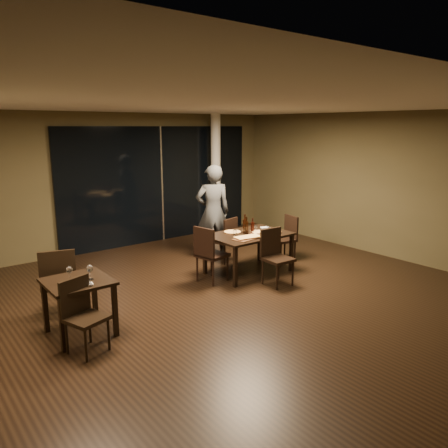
# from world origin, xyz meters

# --- Properties ---
(ground) EXTENTS (8.00, 8.00, 0.00)m
(ground) POSITION_xyz_m (0.00, 0.00, 0.00)
(ground) COLOR black
(ground) RESTS_ON ground
(wall_back) EXTENTS (8.00, 0.10, 3.00)m
(wall_back) POSITION_xyz_m (0.00, 4.05, 1.50)
(wall_back) COLOR #473F26
(wall_back) RESTS_ON ground
(wall_right) EXTENTS (0.10, 8.00, 3.00)m
(wall_right) POSITION_xyz_m (4.05, 0.00, 1.50)
(wall_right) COLOR #473F26
(wall_right) RESTS_ON ground
(ceiling) EXTENTS (8.00, 8.00, 0.04)m
(ceiling) POSITION_xyz_m (0.00, 0.00, 3.02)
(ceiling) COLOR silver
(ceiling) RESTS_ON wall_back
(window_panel) EXTENTS (5.00, 0.06, 2.70)m
(window_panel) POSITION_xyz_m (1.00, 3.96, 1.35)
(window_panel) COLOR black
(window_panel) RESTS_ON ground
(column) EXTENTS (0.24, 0.24, 3.00)m
(column) POSITION_xyz_m (2.40, 3.65, 1.50)
(column) COLOR white
(column) RESTS_ON ground
(main_table) EXTENTS (1.50, 1.00, 0.75)m
(main_table) POSITION_xyz_m (1.00, 0.80, 0.68)
(main_table) COLOR black
(main_table) RESTS_ON ground
(side_table) EXTENTS (0.80, 0.80, 0.75)m
(side_table) POSITION_xyz_m (-2.40, 0.30, 0.62)
(side_table) COLOR black
(side_table) RESTS_ON ground
(chair_main_far) EXTENTS (0.52, 0.52, 0.92)m
(chair_main_far) POSITION_xyz_m (1.07, 1.56, 0.51)
(chair_main_far) COLOR black
(chair_main_far) RESTS_ON ground
(chair_main_near) EXTENTS (0.47, 0.47, 0.97)m
(chair_main_near) POSITION_xyz_m (0.97, 0.08, 0.54)
(chair_main_near) COLOR black
(chair_main_near) RESTS_ON ground
(chair_main_left) EXTENTS (0.55, 0.55, 1.01)m
(chair_main_left) POSITION_xyz_m (0.10, 0.83, 0.56)
(chair_main_left) COLOR black
(chair_main_left) RESTS_ON ground
(chair_main_right) EXTENTS (0.50, 0.50, 0.92)m
(chair_main_right) POSITION_xyz_m (2.14, 0.92, 0.51)
(chair_main_right) COLOR black
(chair_main_right) RESTS_ON ground
(chair_side_far) EXTENTS (0.61, 0.61, 1.04)m
(chair_side_far) POSITION_xyz_m (-2.45, 0.94, 0.58)
(chair_side_far) COLOR black
(chair_side_far) RESTS_ON ground
(chair_side_near) EXTENTS (0.53, 0.53, 0.91)m
(chair_side_near) POSITION_xyz_m (-2.53, -0.15, 0.51)
(chair_side_near) COLOR black
(chair_side_near) RESTS_ON ground
(diner) EXTENTS (0.78, 0.68, 1.94)m
(diner) POSITION_xyz_m (1.06, 1.99, 0.97)
(diner) COLOR #323437
(diner) RESTS_ON ground
(pizza_board_left) EXTENTS (0.60, 0.36, 0.01)m
(pizza_board_left) POSITION_xyz_m (0.76, 0.55, 0.76)
(pizza_board_left) COLOR #412615
(pizza_board_left) RESTS_ON main_table
(pizza_board_right) EXTENTS (0.58, 0.29, 0.01)m
(pizza_board_right) POSITION_xyz_m (1.29, 0.65, 0.76)
(pizza_board_right) COLOR #4E2919
(pizza_board_right) RESTS_ON main_table
(oblong_pizza_left) EXTENTS (0.48, 0.27, 0.02)m
(oblong_pizza_left) POSITION_xyz_m (0.76, 0.55, 0.77)
(oblong_pizza_left) COLOR maroon
(oblong_pizza_left) RESTS_ON pizza_board_left
(oblong_pizza_right) EXTENTS (0.57, 0.41, 0.02)m
(oblong_pizza_right) POSITION_xyz_m (1.29, 0.65, 0.77)
(oblong_pizza_right) COLOR maroon
(oblong_pizza_right) RESTS_ON pizza_board_right
(round_pizza) EXTENTS (0.31, 0.31, 0.01)m
(round_pizza) POSITION_xyz_m (0.83, 1.07, 0.76)
(round_pizza) COLOR red
(round_pizza) RESTS_ON main_table
(bottle_a) EXTENTS (0.07, 0.07, 0.32)m
(bottle_a) POSITION_xyz_m (0.96, 0.82, 0.91)
(bottle_a) COLOR black
(bottle_a) RESTS_ON main_table
(bottle_b) EXTENTS (0.06, 0.06, 0.29)m
(bottle_b) POSITION_xyz_m (1.09, 0.80, 0.89)
(bottle_b) COLOR black
(bottle_b) RESTS_ON main_table
(bottle_c) EXTENTS (0.08, 0.08, 0.35)m
(bottle_c) POSITION_xyz_m (0.98, 0.90, 0.93)
(bottle_c) COLOR black
(bottle_c) RESTS_ON main_table
(tumbler_left) EXTENTS (0.07, 0.07, 0.08)m
(tumbler_left) POSITION_xyz_m (0.77, 0.92, 0.79)
(tumbler_left) COLOR white
(tumbler_left) RESTS_ON main_table
(tumbler_right) EXTENTS (0.08, 0.08, 0.10)m
(tumbler_right) POSITION_xyz_m (1.26, 0.90, 0.80)
(tumbler_right) COLOR white
(tumbler_right) RESTS_ON main_table
(napkin_near) EXTENTS (0.20, 0.16, 0.01)m
(napkin_near) POSITION_xyz_m (1.51, 0.68, 0.76)
(napkin_near) COLOR white
(napkin_near) RESTS_ON main_table
(napkin_far) EXTENTS (0.20, 0.15, 0.01)m
(napkin_far) POSITION_xyz_m (1.58, 0.97, 0.76)
(napkin_far) COLOR white
(napkin_far) RESTS_ON main_table
(wine_glass_a) EXTENTS (0.08, 0.08, 0.18)m
(wine_glass_a) POSITION_xyz_m (-2.48, 0.35, 0.84)
(wine_glass_a) COLOR white
(wine_glass_a) RESTS_ON side_table
(wine_glass_b) EXTENTS (0.08, 0.08, 0.19)m
(wine_glass_b) POSITION_xyz_m (-2.26, 0.23, 0.84)
(wine_glass_b) COLOR white
(wine_glass_b) RESTS_ON side_table
(side_napkin) EXTENTS (0.20, 0.14, 0.01)m
(side_napkin) POSITION_xyz_m (-2.39, 0.06, 0.76)
(side_napkin) COLOR silver
(side_napkin) RESTS_ON side_table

